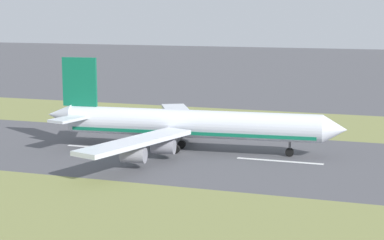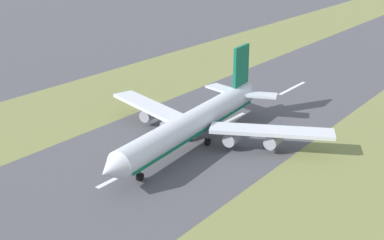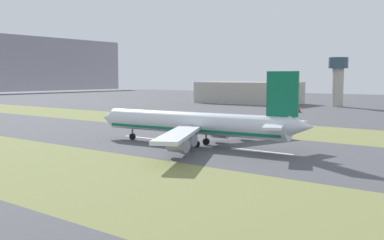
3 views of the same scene
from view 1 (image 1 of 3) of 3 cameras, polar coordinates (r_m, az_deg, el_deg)
The scene contains 6 objects.
ground_plane at distance 138.64m, azimuth -0.80°, elevation -3.02°, with size 800.00×800.00×0.00m, color #4C4C51.
grass_median_west at distance 180.91m, azimuth 3.92°, elevation -0.03°, with size 40.00×600.00×0.01m, color olive.
grass_median_east at distance 98.80m, azimuth -9.55°, elevation -8.46°, with size 40.00×600.00×0.01m, color olive.
centreline_dash_mid at distance 145.86m, azimuth -7.85°, elevation -2.47°, with size 1.20×18.00×0.01m, color silver.
centreline_dash_far at distance 133.34m, azimuth 7.79°, elevation -3.63°, with size 1.20×18.00×0.01m, color silver.
airplane_main_jet at distance 140.26m, azimuth -0.76°, elevation -0.36°, with size 63.86×67.22×20.20m.
Camera 1 is at (127.58, 44.76, 30.65)m, focal length 60.00 mm.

